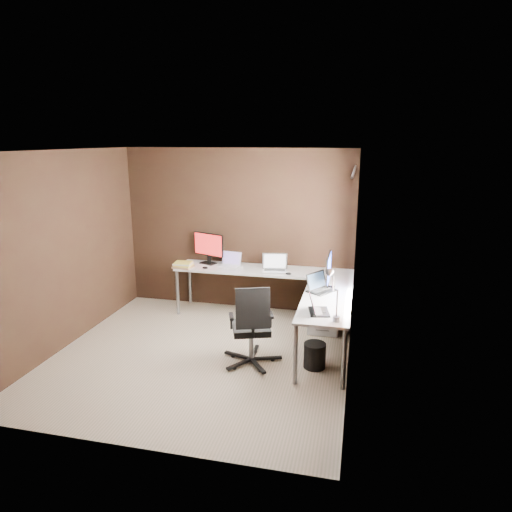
{
  "coord_description": "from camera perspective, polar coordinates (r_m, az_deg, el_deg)",
  "views": [
    {
      "loc": [
        1.84,
        -4.92,
        2.63
      ],
      "look_at": [
        0.49,
        0.95,
        1.07
      ],
      "focal_mm": 32.0,
      "sensor_mm": 36.0,
      "label": 1
    }
  ],
  "objects": [
    {
      "name": "mouse_corner",
      "position": [
        6.57,
        4.08,
        -2.21
      ],
      "size": [
        0.1,
        0.08,
        0.03
      ],
      "primitive_type": "ellipsoid",
      "rotation": [
        0.0,
        0.0,
        0.36
      ],
      "color": "black",
      "rests_on": "desk"
    },
    {
      "name": "desk",
      "position": [
        6.35,
        3.32,
        -3.44
      ],
      "size": [
        2.65,
        2.25,
        0.73
      ],
      "color": "white",
      "rests_on": "ground"
    },
    {
      "name": "wastebasket",
      "position": [
        5.54,
        7.34,
        -12.22
      ],
      "size": [
        0.33,
        0.33,
        0.3
      ],
      "primitive_type": "cylinder",
      "rotation": [
        0.0,
        0.0,
        0.31
      ],
      "color": "black",
      "rests_on": "ground"
    },
    {
      "name": "laptop_black_small",
      "position": [
        5.2,
        7.55,
        -6.53
      ],
      "size": [
        0.28,
        0.35,
        0.21
      ],
      "rotation": [
        0.0,
        0.0,
        1.78
      ],
      "color": "black",
      "rests_on": "desk"
    },
    {
      "name": "monitor_left",
      "position": [
        7.13,
        -5.96,
        1.18
      ],
      "size": [
        0.53,
        0.25,
        0.48
      ],
      "rotation": [
        0.0,
        0.0,
        -0.37
      ],
      "color": "black",
      "rests_on": "desk"
    },
    {
      "name": "book_stack",
      "position": [
        7.0,
        -9.08,
        -1.1
      ],
      "size": [
        0.3,
        0.25,
        0.09
      ],
      "rotation": [
        0.0,
        0.0,
        -0.01
      ],
      "color": "#977451",
      "rests_on": "desk"
    },
    {
      "name": "laptop_white",
      "position": [
        7.01,
        -3.24,
        -0.87
      ],
      "size": [
        0.35,
        0.27,
        0.21
      ],
      "rotation": [
        0.0,
        0.0,
        -0.17
      ],
      "color": "white",
      "rests_on": "desk"
    },
    {
      "name": "room",
      "position": [
        5.38,
        -3.6,
        -0.11
      ],
      "size": [
        3.6,
        3.6,
        2.5
      ],
      "color": "beige",
      "rests_on": "ground"
    },
    {
      "name": "office_chair",
      "position": [
        5.52,
        -0.57,
        -10.55
      ],
      "size": [
        0.56,
        0.59,
        1.01
      ],
      "rotation": [
        0.0,
        0.0,
        0.34
      ],
      "color": "black",
      "rests_on": "ground"
    },
    {
      "name": "drawer_pedestal",
      "position": [
        6.52,
        8.56,
        -6.64
      ],
      "size": [
        0.42,
        0.5,
        0.6
      ],
      "primitive_type": "cube",
      "color": "white",
      "rests_on": "ground"
    },
    {
      "name": "desk_lamp",
      "position": [
        4.95,
        9.45,
        -4.02
      ],
      "size": [
        0.18,
        0.21,
        0.55
      ],
      "rotation": [
        0.0,
        0.0,
        0.32
      ],
      "color": "slate",
      "rests_on": "desk"
    },
    {
      "name": "monitor_right",
      "position": [
        5.95,
        9.05,
        -1.69
      ],
      "size": [
        0.14,
        0.56,
        0.46
      ],
      "rotation": [
        0.0,
        0.0,
        1.57
      ],
      "color": "black",
      "rests_on": "desk"
    },
    {
      "name": "laptop_silver",
      "position": [
        6.75,
        2.34,
        -1.41
      ],
      "size": [
        0.41,
        0.32,
        0.25
      ],
      "rotation": [
        0.0,
        0.0,
        0.16
      ],
      "color": "silver",
      "rests_on": "desk"
    },
    {
      "name": "laptop_black_big",
      "position": [
        5.92,
        7.96,
        -3.85
      ],
      "size": [
        0.4,
        0.43,
        0.23
      ],
      "rotation": [
        0.0,
        0.0,
        0.97
      ],
      "color": "black",
      "rests_on": "desk"
    },
    {
      "name": "mouse_left",
      "position": [
        6.89,
        -6.38,
        -1.46
      ],
      "size": [
        0.11,
        0.09,
        0.04
      ],
      "primitive_type": "ellipsoid",
      "rotation": [
        0.0,
        0.0,
        0.42
      ],
      "color": "black",
      "rests_on": "desk"
    }
  ]
}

